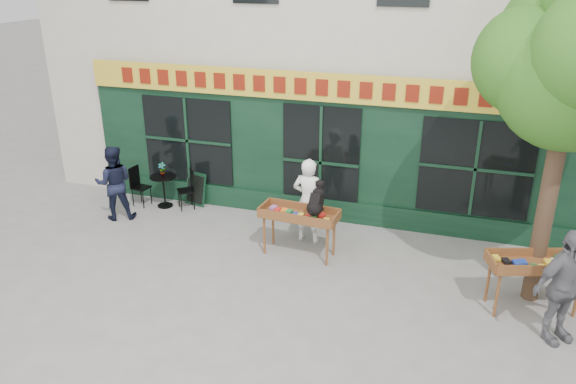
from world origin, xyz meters
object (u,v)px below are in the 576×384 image
Objects in this scene: man_right at (563,287)px; book_cart_center at (299,217)px; woman at (308,201)px; book_cart_right at (536,266)px; man_left at (114,183)px; bistro_table at (163,185)px; dog at (316,197)px.

book_cart_center is at bearing 125.31° from man_right.
man_right is (4.52, -2.05, 0.03)m from woman.
woman is at bearing 94.01° from book_cart_center.
man_left is (-8.63, 1.05, 0.03)m from book_cart_right.
book_cart_right is 0.81m from man_right.
woman is at bearing 154.80° from man_left.
bistro_table is at bearing 148.74° from book_cart_right.
man_left is at bearing 7.29° from woman.
bistro_table is (-7.93, 1.95, -0.28)m from book_cart_right.
woman is 2.36× the size of bistro_table.
woman is at bearing 145.40° from book_cart_right.
man_right is 8.67m from bistro_table.
man_right reaches higher than woman.
dog reaches higher than bistro_table.
man_left is at bearing 131.15° from man_right.
book_cart_right is at bearing -4.75° from book_cart_center.
woman reaches higher than dog.
dog is 0.32× the size of man_right.
book_cart_right is at bearing -4.81° from dog.
book_cart_center is at bearing 153.77° from book_cart_right.
dog is 3.94m from book_cart_right.
woman is 3.79m from bistro_table.
book_cart_right reaches higher than bistro_table.
book_cart_center is at bearing 146.39° from man_left.
book_cart_center reaches higher than bistro_table.
man_left reaches higher than book_cart_center.
dog is at bearing 120.58° from woman.
book_cart_right is (3.87, -0.60, -0.47)m from dog.
dog is at bearing 153.71° from book_cart_right.
man_right reaches higher than man_left.
book_cart_center is 4.27m from book_cart_right.
book_cart_center is 0.65m from woman.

